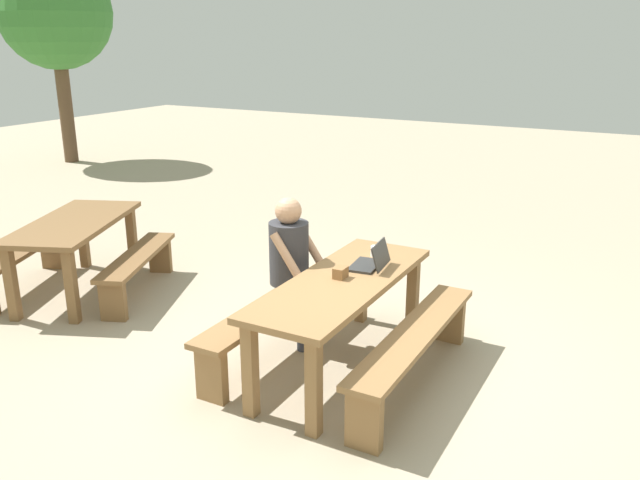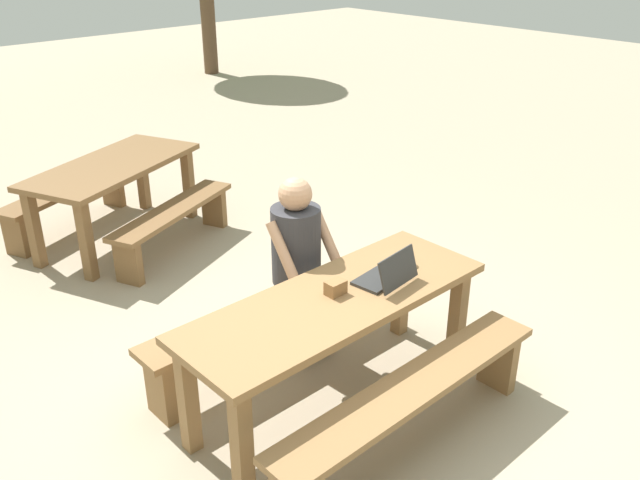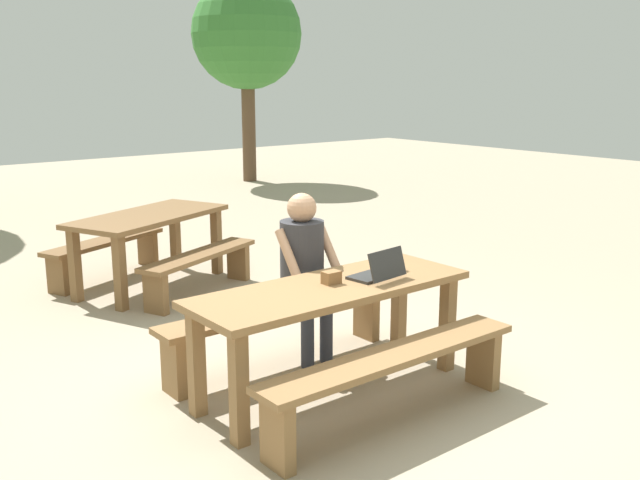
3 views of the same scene
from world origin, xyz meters
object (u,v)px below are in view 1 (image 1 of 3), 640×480
person_seated (292,259)px  picnic_table_mid (75,233)px  laptop (371,261)px  coffee_mug (375,251)px  picnic_table_front (342,294)px  small_pouch (340,273)px  tree_left (55,14)px

person_seated → picnic_table_mid: bearing=91.3°
laptop → coffee_mug: size_ratio=4.14×
picnic_table_front → picnic_table_mid: 3.11m
laptop → person_seated: size_ratio=0.29×
small_pouch → coffee_mug: size_ratio=1.32×
person_seated → tree_left: 10.01m
small_pouch → laptop: bearing=-18.8°
laptop → person_seated: person_seated is taller
picnic_table_front → coffee_mug: 0.64m
person_seated → picnic_table_mid: (-0.06, 2.53, -0.13)m
small_pouch → picnic_table_mid: small_pouch is taller
laptop → person_seated: 0.67m
small_pouch → person_seated: bearing=70.7°
picnic_table_front → person_seated: bearing=69.5°
picnic_table_front → tree_left: tree_left is taller
picnic_table_front → laptop: 0.40m
picnic_table_mid → tree_left: 8.07m
laptop → small_pouch: bearing=-25.6°
picnic_table_mid → coffee_mug: bearing=-104.3°
tree_left → laptop: bearing=-118.2°
person_seated → tree_left: tree_left is taller
picnic_table_front → laptop: laptop is taller
laptop → coffee_mug: laptop is taller
coffee_mug → person_seated: (-0.41, 0.57, -0.04)m
picnic_table_front → picnic_table_mid: picnic_table_mid is taller
small_pouch → coffee_mug: bearing=-2.7°
tree_left → small_pouch: bearing=-120.1°
picnic_table_front → tree_left: (5.20, 8.97, 2.30)m
small_pouch → coffee_mug: 0.60m
coffee_mug → laptop: bearing=-162.6°
picnic_table_front → small_pouch: small_pouch is taller
picnic_table_front → small_pouch: 0.17m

